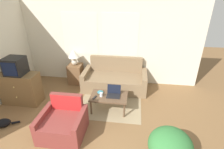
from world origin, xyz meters
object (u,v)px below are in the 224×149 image
Objects in this scene: television at (15,66)px; cup_navy at (101,95)px; cat_black at (2,123)px; snack_bowl at (100,92)px; potted_plant at (170,146)px; couch at (115,80)px; table_lamp at (74,55)px; tv_remote at (95,97)px; armchair at (64,123)px; laptop at (114,93)px; coffee_table at (109,98)px.

cup_navy is (2.19, -0.08, -0.60)m from television.
cat_black is (0.09, -0.97, -0.97)m from television.
snack_bowl is 2.12m from potted_plant.
couch is 1.48m from table_lamp.
table_lamp is at bearing 124.15° from tv_remote.
armchair is 1.63× the size of cat_black.
cat_black is at bearing -153.19° from snack_bowl.
cat_black is at bearing -157.43° from tv_remote.
armchair is 8.77× the size of cup_navy.
table_lamp reaches higher than tv_remote.
cat_black is (-2.11, -0.89, -0.37)m from cup_navy.
snack_bowl is at bearing 172.52° from laptop.
television is at bearing 179.38° from coffee_table.
table_lamp is at bearing -139.21° from cat_black.
potted_plant reaches higher than coffee_table.
armchair is 1.82× the size of table_lamp.
coffee_table is 0.21m from cup_navy.
couch reaches higher than laptop.
coffee_table is (2.37, -0.03, -0.70)m from television.
television is 2.23m from snack_bowl.
coffee_table is at bearing -44.93° from table_lamp.
television is 2.15m from tv_remote.
armchair is at bearing -126.85° from cup_navy.
television is at bearing -179.47° from laptop.
couch is 3.11m from cat_black.
couch is at bearing 67.87° from armchair.
potted_plant is (2.08, -0.51, 0.21)m from armchair.
snack_bowl is at bearing -102.99° from couch.
armchair reaches higher than cup_navy.
table_lamp is 2.59m from cat_black.
couch is at bearing 95.41° from laptop.
laptop is at bearing 127.63° from potted_plant.
table_lamp is at bearing 129.65° from cup_navy.
cup_navy reaches higher than cat_black.
snack_bowl is 1.01× the size of tv_remote.
table_lamp reaches higher than cup_navy.
laptop reaches higher than cat_black.
table_lamp is 1.81m from cup_navy.
couch is 2.10× the size of coffee_table.
armchair reaches higher than cat_black.
coffee_table is at bearing 15.37° from cup_navy.
potted_plant is at bearing -48.81° from coffee_table.
tv_remote is (0.50, 0.78, 0.18)m from armchair.
potted_plant reaches higher than laptop.
armchair is (-0.84, -2.06, -0.02)m from couch.
television reaches higher than tv_remote.
snack_bowl is at bearing 59.46° from armchair.
armchair is 1.94× the size of television.
television reaches higher than table_lamp.
television is (-1.54, 0.94, 0.82)m from armchair.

